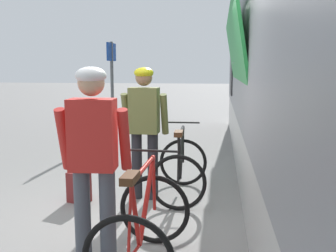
{
  "coord_description": "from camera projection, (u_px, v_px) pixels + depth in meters",
  "views": [
    {
      "loc": [
        0.97,
        -3.8,
        1.75
      ],
      "look_at": [
        0.36,
        0.69,
        1.05
      ],
      "focal_mm": 40.18,
      "sensor_mm": 36.0,
      "label": 1
    }
  ],
  "objects": [
    {
      "name": "backpack_on_platform",
      "position": [
        79.0,
        187.0,
        4.94
      ],
      "size": [
        0.32,
        0.25,
        0.4
      ],
      "primitive_type": "cube",
      "rotation": [
        0.0,
        0.0,
        -0.27
      ],
      "color": "maroon",
      "rests_on": "ground"
    },
    {
      "name": "cyclist_far_in_olive",
      "position": [
        144.0,
        121.0,
        4.96
      ],
      "size": [
        0.62,
        0.32,
        1.76
      ],
      "color": "#232328",
      "rests_on": "ground"
    },
    {
      "name": "bicycle_near_red",
      "position": [
        143.0,
        226.0,
        3.23
      ],
      "size": [
        0.73,
        1.08,
        0.99
      ],
      "color": "black",
      "rests_on": "ground"
    },
    {
      "name": "platform_sign_post",
      "position": [
        112.0,
        73.0,
        9.42
      ],
      "size": [
        0.08,
        0.7,
        2.4
      ],
      "color": "#595B60",
      "rests_on": "ground"
    },
    {
      "name": "water_bottle_by_the_backpack",
      "position": [
        80.0,
        189.0,
        5.14
      ],
      "size": [
        0.07,
        0.07,
        0.22
      ],
      "primitive_type": "cylinder",
      "color": "#338CCC",
      "rests_on": "ground"
    },
    {
      "name": "ground_plane",
      "position": [
        127.0,
        229.0,
        4.12
      ],
      "size": [
        80.0,
        80.0,
        0.0
      ],
      "primitive_type": "plane",
      "color": "gray"
    },
    {
      "name": "cyclist_near_in_red",
      "position": [
        93.0,
        152.0,
        3.16
      ],
      "size": [
        0.63,
        0.34,
        1.76
      ],
      "color": "#4C515B",
      "rests_on": "ground"
    },
    {
      "name": "bicycle_far_black",
      "position": [
        181.0,
        168.0,
        5.11
      ],
      "size": [
        0.74,
        1.09,
        0.99
      ],
      "color": "black",
      "rests_on": "ground"
    }
  ]
}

